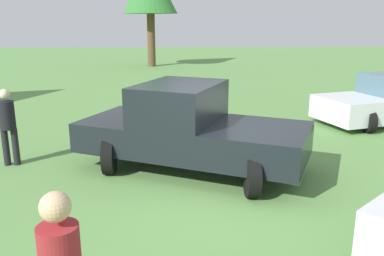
{
  "coord_description": "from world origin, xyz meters",
  "views": [
    {
      "loc": [
        -7.0,
        0.75,
        3.03
      ],
      "look_at": [
        0.93,
        0.47,
        0.9
      ],
      "focal_mm": 37.85,
      "sensor_mm": 36.0,
      "label": 1
    }
  ],
  "objects": [
    {
      "name": "ground_plane",
      "position": [
        0.0,
        0.0,
        0.0
      ],
      "size": [
        80.0,
        80.0,
        0.0
      ],
      "primitive_type": "plane",
      "color": "#5B8C47"
    },
    {
      "name": "person_bystander",
      "position": [
        1.36,
        4.33,
        0.93
      ],
      "size": [
        0.35,
        0.35,
        1.65
      ],
      "rotation": [
        0.0,
        0.0,
        3.23
      ],
      "color": "black",
      "rests_on": "ground_plane"
    },
    {
      "name": "pickup_truck",
      "position": [
        0.98,
        0.58,
        0.92
      ],
      "size": [
        3.66,
        4.99,
        1.79
      ],
      "rotation": [
        0.0,
        0.0,
        4.29
      ],
      "color": "black",
      "rests_on": "ground_plane"
    }
  ]
}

